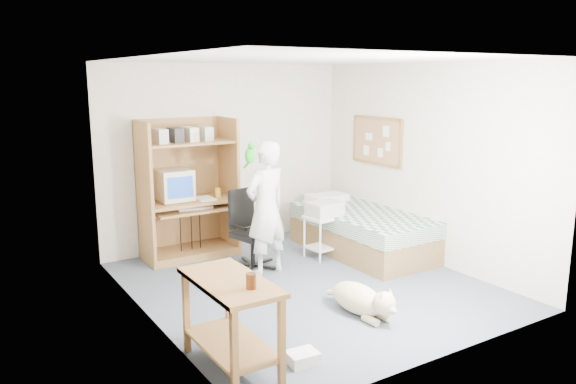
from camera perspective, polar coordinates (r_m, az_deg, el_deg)
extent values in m
plane|color=#424A5A|center=(6.47, 1.90, -9.40)|extent=(4.00, 4.00, 0.00)
cube|color=beige|center=(7.85, -6.27, 3.71)|extent=(3.60, 0.02, 2.50)
cube|color=beige|center=(7.29, 13.78, 2.84)|extent=(0.02, 4.00, 2.50)
cube|color=beige|center=(5.35, -14.16, -0.28)|extent=(0.02, 4.00, 2.50)
cube|color=white|center=(6.05, 2.07, 13.31)|extent=(3.60, 4.00, 0.02)
cube|color=brown|center=(7.16, -14.37, -0.19)|extent=(0.04, 0.60, 1.80)
cube|color=brown|center=(7.59, -6.03, 0.76)|extent=(0.04, 0.60, 1.80)
cube|color=brown|center=(7.62, -10.91, 0.66)|extent=(1.20, 0.02, 1.80)
cube|color=brown|center=(7.39, -10.03, -0.91)|extent=(1.12, 0.60, 0.04)
cube|color=brown|center=(7.34, -9.77, -1.79)|extent=(1.00, 0.50, 0.03)
cube|color=brown|center=(7.27, -10.25, 4.95)|extent=(1.12, 0.55, 0.03)
cube|color=brown|center=(7.57, -9.85, -6.02)|extent=(1.12, 0.60, 0.10)
cube|color=brown|center=(7.62, 7.50, -4.81)|extent=(1.00, 2.00, 0.36)
cube|color=#2A6D70|center=(7.54, 7.56, -2.77)|extent=(1.02, 2.02, 0.20)
cube|color=white|center=(8.12, 3.98, -0.64)|extent=(0.55, 0.35, 0.12)
cube|color=brown|center=(4.51, -5.90, -9.09)|extent=(0.50, 1.00, 0.04)
cube|color=brown|center=(4.22, -5.48, -16.28)|extent=(0.05, 0.05, 0.70)
cube|color=brown|center=(4.39, -0.65, -15.05)|extent=(0.05, 0.05, 0.70)
cube|color=brown|center=(4.96, -10.29, -11.98)|extent=(0.05, 0.05, 0.70)
cube|color=brown|center=(5.11, -6.06, -11.13)|extent=(0.05, 0.05, 0.70)
cube|color=brown|center=(4.72, -5.76, -15.11)|extent=(0.46, 0.92, 0.03)
cube|color=#A26F48|center=(7.89, 9.02, 5.14)|extent=(0.03, 0.90, 0.60)
cube|color=brown|center=(7.86, 9.07, 7.39)|extent=(0.04, 0.94, 0.04)
cube|color=brown|center=(7.93, 8.93, 2.92)|extent=(0.04, 0.94, 0.04)
cylinder|color=black|center=(7.03, -3.57, -7.38)|extent=(0.54, 0.54, 0.05)
cylinder|color=black|center=(6.97, -3.59, -6.05)|extent=(0.05, 0.05, 0.36)
cube|color=black|center=(6.91, -3.61, -4.34)|extent=(0.50, 0.50, 0.07)
cube|color=black|center=(6.99, -4.77, -1.66)|extent=(0.38, 0.14, 0.50)
cube|color=black|center=(6.73, -5.06, -3.60)|extent=(0.10, 0.27, 0.04)
cube|color=black|center=(7.02, -2.25, -2.93)|extent=(0.10, 0.27, 0.04)
imported|color=silver|center=(6.63, -2.23, -1.68)|extent=(0.65, 0.50, 1.59)
ellipsoid|color=#199315|center=(6.43, -3.91, 3.73)|extent=(0.12, 0.12, 0.19)
sphere|color=#199315|center=(6.39, -3.71, 4.74)|extent=(0.08, 0.08, 0.08)
cone|color=orange|center=(6.36, -3.47, 4.71)|extent=(0.04, 0.04, 0.03)
cylinder|color=#199315|center=(6.48, -4.16, 2.82)|extent=(0.05, 0.13, 0.11)
ellipsoid|color=#CDB28A|center=(5.75, 7.05, -10.67)|extent=(0.36, 0.68, 0.30)
sphere|color=#CDB28A|center=(5.48, 9.76, -11.07)|extent=(0.22, 0.22, 0.22)
cone|color=#CDB28A|center=(5.39, 9.52, -10.28)|extent=(0.06, 0.06, 0.08)
cone|color=#CDB28A|center=(5.47, 10.34, -10.00)|extent=(0.06, 0.06, 0.08)
ellipsoid|color=#CDB28A|center=(5.44, 10.45, -11.71)|extent=(0.08, 0.12, 0.07)
cylinder|color=#CDB28A|center=(6.01, 4.73, -10.17)|extent=(0.07, 0.21, 0.11)
cube|color=white|center=(7.29, 3.71, -2.56)|extent=(0.50, 0.41, 0.04)
cube|color=white|center=(7.40, 3.67, -5.55)|extent=(0.46, 0.37, 0.03)
cylinder|color=white|center=(7.13, 3.09, -5.13)|extent=(0.03, 0.03, 0.54)
cylinder|color=white|center=(7.36, 5.70, -4.63)|extent=(0.03, 0.03, 0.54)
cylinder|color=white|center=(7.37, 1.67, -4.54)|extent=(0.03, 0.03, 0.54)
cylinder|color=white|center=(7.60, 4.23, -4.07)|extent=(0.03, 0.03, 0.54)
cube|color=beige|center=(7.27, 3.72, -1.73)|extent=(0.45, 0.36, 0.18)
cube|color=beige|center=(7.33, -11.52, 0.74)|extent=(0.41, 0.43, 0.39)
cube|color=navy|center=(7.13, -10.89, 0.46)|extent=(0.33, 0.02, 0.27)
cube|color=beige|center=(7.31, -9.45, -1.60)|extent=(0.47, 0.21, 0.03)
cylinder|color=gold|center=(7.48, -7.15, -0.05)|extent=(0.08, 0.08, 0.12)
cylinder|color=#3D1B09|center=(4.29, -3.77, -9.01)|extent=(0.08, 0.08, 0.12)
cube|color=white|center=(4.82, 1.48, -16.47)|extent=(0.27, 0.22, 0.10)
cube|color=beige|center=(4.93, -3.67, -15.98)|extent=(0.20, 0.23, 0.08)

